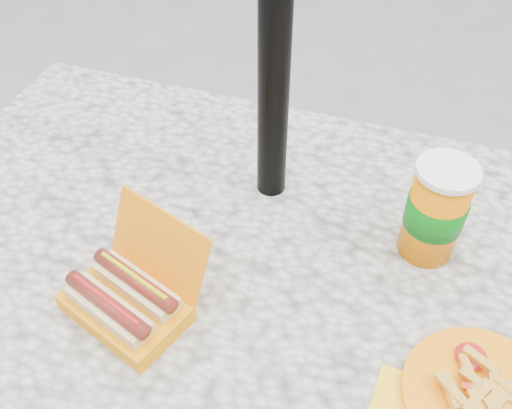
% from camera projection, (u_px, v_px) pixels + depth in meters
% --- Properties ---
extents(picnic_table, '(1.20, 0.80, 0.75)m').
position_uv_depth(picnic_table, '(243.00, 292.00, 0.99)').
color(picnic_table, beige).
rests_on(picnic_table, ground).
extents(hotdog_box, '(0.22, 0.21, 0.13)m').
position_uv_depth(hotdog_box, '(127.00, 298.00, 0.81)').
color(hotdog_box, orange).
rests_on(hotdog_box, picnic_table).
extents(fries_plate, '(0.25, 0.26, 0.04)m').
position_uv_depth(fries_plate, '(478.00, 400.00, 0.73)').
color(fries_plate, yellow).
rests_on(fries_plate, picnic_table).
extents(soda_cup, '(0.09, 0.09, 0.17)m').
position_uv_depth(soda_cup, '(436.00, 211.00, 0.86)').
color(soda_cup, orange).
rests_on(soda_cup, picnic_table).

